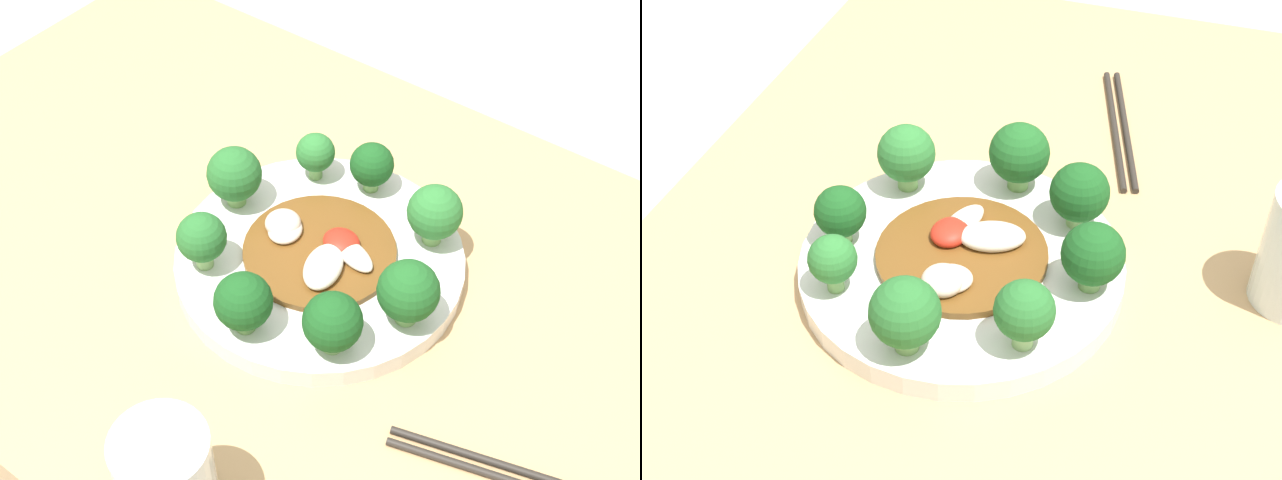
{
  "view_description": "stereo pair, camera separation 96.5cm",
  "coord_description": "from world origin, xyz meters",
  "views": [
    {
      "loc": [
        -0.36,
        0.47,
        1.38
      ],
      "look_at": [
        -0.0,
        -0.01,
        0.75
      ],
      "focal_mm": 50.0,
      "sensor_mm": 36.0,
      "label": 1
    },
    {
      "loc": [
        0.55,
        0.18,
        1.26
      ],
      "look_at": [
        -0.0,
        -0.01,
        0.75
      ],
      "focal_mm": 50.0,
      "sensor_mm": 36.0,
      "label": 2
    }
  ],
  "objects": [
    {
      "name": "broccoli_northeast",
      "position": [
        0.08,
        0.07,
        0.76
      ],
      "size": [
        0.05,
        0.05,
        0.06
      ],
      "color": "#89B76B",
      "rests_on": "plate"
    },
    {
      "name": "table",
      "position": [
        0.0,
        0.0,
        0.35
      ],
      "size": [
        1.11,
        0.66,
        0.71
      ],
      "color": "tan",
      "rests_on": "ground_plane"
    },
    {
      "name": "broccoli_southwest",
      "position": [
        -0.08,
        -0.09,
        0.77
      ],
      "size": [
        0.06,
        0.06,
        0.07
      ],
      "color": "#7AAD5B",
      "rests_on": "plate"
    },
    {
      "name": "broccoli_northwest",
      "position": [
        -0.08,
        0.08,
        0.76
      ],
      "size": [
        0.06,
        0.06,
        0.06
      ],
      "color": "#89B76B",
      "rests_on": "plate"
    },
    {
      "name": "chopsticks",
      "position": [
        -0.27,
        0.08,
        0.71
      ],
      "size": [
        0.22,
        0.08,
        0.01
      ],
      "color": "#2D2823",
      "rests_on": "table"
    },
    {
      "name": "plate",
      "position": [
        -0.0,
        -0.01,
        0.72
      ],
      "size": [
        0.29,
        0.29,
        0.02
      ],
      "color": "white",
      "rests_on": "table"
    },
    {
      "name": "drinking_glass",
      "position": [
        -0.06,
        0.27,
        0.76
      ],
      "size": [
        0.08,
        0.08,
        0.11
      ],
      "color": "silver",
      "rests_on": "table"
    },
    {
      "name": "broccoli_north",
      "position": [
        0.0,
        0.11,
        0.76
      ],
      "size": [
        0.05,
        0.05,
        0.06
      ],
      "color": "#70A356",
      "rests_on": "plate"
    },
    {
      "name": "broccoli_east",
      "position": [
        0.11,
        -0.02,
        0.77
      ],
      "size": [
        0.06,
        0.06,
        0.07
      ],
      "color": "#7AAD5B",
      "rests_on": "plate"
    },
    {
      "name": "broccoli_south",
      "position": [
        0.01,
        -0.12,
        0.76
      ],
      "size": [
        0.05,
        0.05,
        0.06
      ],
      "color": "#7AAD5B",
      "rests_on": "plate"
    },
    {
      "name": "broccoli_west",
      "position": [
        -0.11,
        0.01,
        0.77
      ],
      "size": [
        0.06,
        0.06,
        0.07
      ],
      "color": "#7AAD5B",
      "rests_on": "plate"
    },
    {
      "name": "broccoli_southeast",
      "position": [
        0.07,
        -0.1,
        0.76
      ],
      "size": [
        0.04,
        0.04,
        0.06
      ],
      "color": "#70A356",
      "rests_on": "plate"
    },
    {
      "name": "stirfry_center",
      "position": [
        0.0,
        -0.01,
        0.73
      ],
      "size": [
        0.15,
        0.15,
        0.02
      ],
      "color": "brown",
      "rests_on": "plate"
    }
  ]
}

